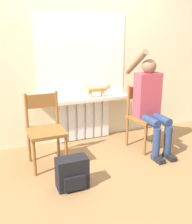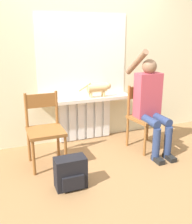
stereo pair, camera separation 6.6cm
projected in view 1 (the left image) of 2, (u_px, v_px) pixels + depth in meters
ground_plane at (117, 173)px, 3.11m from camera, size 12.00×12.00×0.00m
wall_with_window at (81, 51)px, 3.80m from camera, size 7.00×0.06×2.70m
radiator at (84, 120)px, 4.03m from camera, size 0.84×0.08×0.63m
windowsill at (85, 99)px, 3.88m from camera, size 1.41×0.22×0.05m
window_glass at (82, 56)px, 3.79m from camera, size 1.35×0.01×1.19m
chair_left at (45, 129)px, 3.20m from camera, size 0.43×0.43×0.90m
chair_right at (145, 116)px, 3.72m from camera, size 0.50×0.50×0.90m
person at (150, 101)px, 3.56m from camera, size 0.36×0.95×1.40m
cat at (98, 88)px, 3.87m from camera, size 0.51×0.12×0.24m
backpack at (72, 173)px, 2.78m from camera, size 0.33×0.21×0.34m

